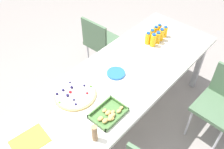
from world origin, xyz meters
The scene contains 17 objects.
ground_plane centered at (0.00, 0.00, 0.00)m, with size 12.00×12.00×0.00m, color gray.
party_table centered at (0.00, 0.00, 0.69)m, with size 2.54×0.83×0.76m.
chair_near_left centered at (-0.62, -0.76, 0.50)m, with size 0.41×0.41×0.83m.
chair_far_left centered at (-0.69, 0.81, 0.50)m, with size 0.42×0.42×0.83m.
juice_bottle_0 centered at (-0.90, -0.12, 0.82)m, with size 0.05×0.05×0.13m.
juice_bottle_1 centered at (-0.82, -0.12, 0.82)m, with size 0.06×0.06×0.14m.
juice_bottle_2 centered at (-0.75, -0.12, 0.82)m, with size 0.06×0.06×0.14m.
juice_bottle_3 centered at (-0.68, -0.12, 0.82)m, with size 0.06×0.06×0.14m.
juice_bottle_4 centered at (-0.91, -0.05, 0.82)m, with size 0.06×0.06×0.13m.
juice_bottle_5 centered at (-0.82, -0.04, 0.82)m, with size 0.06×0.06×0.15m.
juice_bottle_6 centered at (-0.76, -0.04, 0.82)m, with size 0.06×0.06×0.14m.
juice_bottle_7 centered at (-0.68, -0.05, 0.83)m, with size 0.06×0.06×0.15m.
fruit_pizza centered at (0.35, -0.15, 0.77)m, with size 0.37×0.37×0.05m.
snack_tray centered at (0.31, 0.22, 0.77)m, with size 0.29×0.21×0.04m.
plate_stack centered at (-0.09, -0.05, 0.77)m, with size 0.17×0.17×0.02m.
cardboard_tube centered at (0.54, 0.29, 0.83)m, with size 0.04×0.04×0.16m, color #9E7A56.
paper_folder centered at (0.88, -0.06, 0.76)m, with size 0.26×0.20×0.01m, color yellow.
Camera 1 is at (1.20, 1.04, 2.39)m, focal length 39.88 mm.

